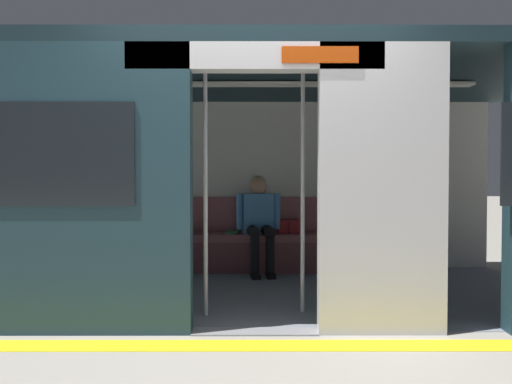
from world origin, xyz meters
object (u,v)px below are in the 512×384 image
object	(u,v)px
person_seated	(259,217)
grab_pole_door	(205,189)
train_car	(249,143)
book	(231,232)
grab_pole_far	(302,189)
bench_seat	(254,243)
handbag	(288,226)

from	to	relation	value
person_seated	grab_pole_door	distance (m)	2.03
train_car	person_seated	world-z (taller)	train_car
grab_pole_door	train_car	bearing A→B (deg)	-112.69
person_seated	book	distance (m)	0.41
train_car	grab_pole_far	xyz separation A→B (m)	(-0.47, 0.73, -0.46)
train_car	person_seated	size ratio (longest dim) A/B	5.31
train_car	book	bearing A→B (deg)	-79.05
person_seated	book	world-z (taller)	person_seated
train_car	bench_seat	bearing A→B (deg)	-92.97
train_car	grab_pole_door	world-z (taller)	train_car
bench_seat	handbag	xyz separation A→B (m)	(-0.43, -0.08, 0.20)
bench_seat	grab_pole_far	distance (m)	2.05
person_seated	grab_pole_far	distance (m)	1.90
handbag	grab_pole_door	size ratio (longest dim) A/B	0.12
bench_seat	grab_pole_door	xyz separation A→B (m)	(0.42, 1.99, 0.71)
handbag	grab_pole_door	distance (m)	2.29
train_car	book	distance (m)	1.60
person_seated	bench_seat	bearing A→B (deg)	-44.29
bench_seat	grab_pole_door	world-z (taller)	grab_pole_door
bench_seat	grab_pole_far	size ratio (longest dim) A/B	1.16
bench_seat	grab_pole_far	xyz separation A→B (m)	(-0.42, 1.87, 0.71)
bench_seat	handbag	bearing A→B (deg)	-169.46
book	grab_pole_far	xyz separation A→B (m)	(-0.71, 1.93, 0.58)
person_seated	handbag	distance (m)	0.42
person_seated	grab_pole_far	bearing A→B (deg)	101.26
train_car	grab_pole_far	size ratio (longest dim) A/B	2.98
person_seated	train_car	bearing A→B (deg)	84.15
train_car	handbag	distance (m)	1.63
bench_seat	person_seated	size ratio (longest dim) A/B	2.07
handbag	grab_pole_far	bearing A→B (deg)	89.64
handbag	book	bearing A→B (deg)	1.89
book	grab_pole_door	bearing A→B (deg)	90.34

